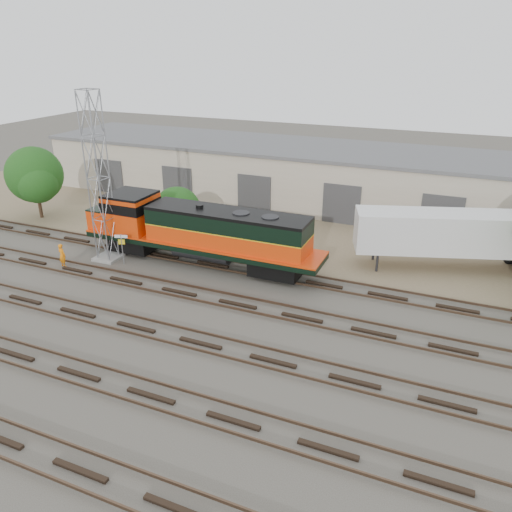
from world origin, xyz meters
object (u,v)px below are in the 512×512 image
at_px(locomotive, 197,231).
at_px(worker, 62,255).
at_px(semi_trailer, 458,234).
at_px(signal_tower, 99,182).

relative_size(locomotive, worker, 10.49).
relative_size(worker, semi_trailer, 0.13).
height_order(locomotive, worker, locomotive).
bearing_deg(signal_tower, semi_trailer, 19.18).
bearing_deg(signal_tower, worker, -131.62).
xyz_separation_m(signal_tower, worker, (-2.03, -2.28, -4.81)).
distance_m(locomotive, signal_tower, 7.31).
xyz_separation_m(signal_tower, semi_trailer, (22.80, 7.93, -3.15)).
xyz_separation_m(locomotive, worker, (-8.30, -4.19, -1.57)).
bearing_deg(semi_trailer, worker, -175.53).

